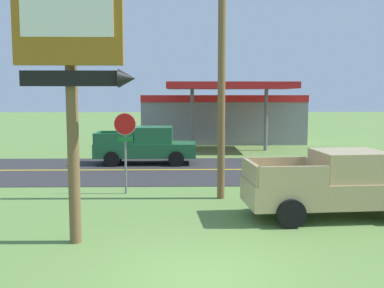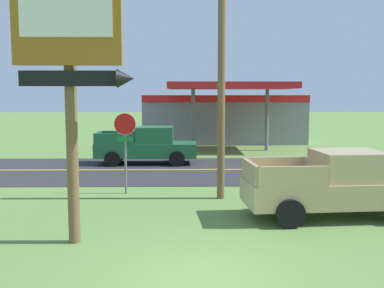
% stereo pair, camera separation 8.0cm
% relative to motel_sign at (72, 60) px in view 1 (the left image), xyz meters
% --- Properties ---
extents(ground_plane, '(180.00, 180.00, 0.00)m').
position_rel_motel_sign_xyz_m(ground_plane, '(2.90, -2.17, -4.39)').
color(ground_plane, '#5B7F3D').
extents(road_asphalt, '(140.00, 8.00, 0.02)m').
position_rel_motel_sign_xyz_m(road_asphalt, '(2.90, 10.83, -4.38)').
color(road_asphalt, '#2B2B2D').
rests_on(road_asphalt, ground).
extents(road_centre_line, '(126.00, 0.20, 0.01)m').
position_rel_motel_sign_xyz_m(road_centre_line, '(2.90, 10.83, -4.37)').
color(road_centre_line, gold).
rests_on(road_centre_line, road_asphalt).
extents(motel_sign, '(2.78, 0.54, 6.43)m').
position_rel_motel_sign_xyz_m(motel_sign, '(0.00, 0.00, 0.00)').
color(motel_sign, brown).
rests_on(motel_sign, ground).
extents(stop_sign, '(0.80, 0.08, 2.95)m').
position_rel_motel_sign_xyz_m(stop_sign, '(0.47, 5.64, -2.37)').
color(stop_sign, slate).
rests_on(stop_sign, ground).
extents(utility_pole, '(1.79, 0.26, 9.01)m').
position_rel_motel_sign_xyz_m(utility_pole, '(3.88, 4.81, 0.40)').
color(utility_pole, brown).
rests_on(utility_pole, ground).
extents(gas_station, '(12.00, 11.50, 4.40)m').
position_rel_motel_sign_xyz_m(gas_station, '(5.58, 24.26, -2.45)').
color(gas_station, gray).
rests_on(gas_station, ground).
extents(pickup_tan_parked_on_lawn, '(5.33, 2.54, 1.96)m').
position_rel_motel_sign_xyz_m(pickup_tan_parked_on_lawn, '(7.07, 2.33, -3.43)').
color(pickup_tan_parked_on_lawn, tan).
rests_on(pickup_tan_parked_on_lawn, ground).
extents(pickup_green_on_road, '(5.20, 2.24, 1.96)m').
position_rel_motel_sign_xyz_m(pickup_green_on_road, '(0.68, 12.83, -3.43)').
color(pickup_green_on_road, '#1E6038').
rests_on(pickup_green_on_road, ground).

